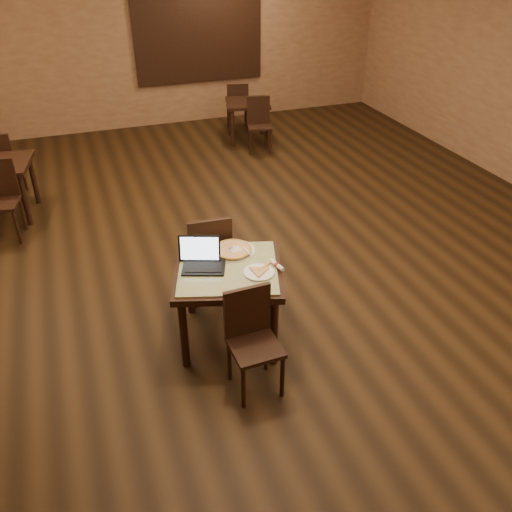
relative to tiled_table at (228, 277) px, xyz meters
name	(u,v)px	position (x,y,z in m)	size (l,w,h in m)	color
ground	(272,249)	(0.93, 1.31, -0.66)	(10.00, 10.00, 0.00)	black
wall_back	(171,39)	(0.93, 6.31, 0.84)	(8.00, 0.02, 3.00)	#956A4C
mural	(199,35)	(1.43, 6.27, 0.89)	(2.34, 0.05, 1.64)	#26528D
tiled_table	(228,277)	(0.00, 0.00, 0.00)	(1.15, 1.15, 0.76)	black
chair_main_near	(252,334)	(0.00, -0.62, -0.15)	(0.40, 0.40, 0.90)	black
chair_main_far	(209,254)	(-0.01, 0.62, -0.12)	(0.44, 0.44, 0.96)	black
laptop	(202,259)	(-0.20, 0.11, 0.17)	(0.43, 0.40, 0.25)	black
plate	(259,272)	(0.22, -0.18, 0.11)	(0.26, 0.26, 0.01)	white
pizza_slice	(259,271)	(0.22, -0.18, 0.13)	(0.20, 0.20, 0.02)	beige
pizza_pan	(233,251)	(0.12, 0.24, 0.11)	(0.40, 0.40, 0.01)	silver
pizza_whole	(233,249)	(0.12, 0.24, 0.12)	(0.35, 0.35, 0.02)	beige
spatula	(235,249)	(0.14, 0.22, 0.13)	(0.10, 0.23, 0.01)	silver
napkin_roll	(277,265)	(0.40, -0.14, 0.12)	(0.08, 0.18, 0.04)	white
other_table_a	(248,108)	(1.89, 4.94, -0.10)	(0.86, 0.86, 0.67)	black
other_table_a_chair_near	(259,121)	(1.91, 4.43, -0.17)	(0.45, 0.45, 0.87)	black
other_table_a_chair_far	(238,104)	(1.87, 5.45, -0.17)	(0.45, 0.45, 0.87)	black
other_table_b_chair_near	(0,195)	(-1.98, 2.74, -0.12)	(0.48, 0.48, 0.95)	black
other_table_b_chair_far	(1,162)	(-2.01, 3.85, -0.12)	(0.48, 0.48, 0.95)	black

